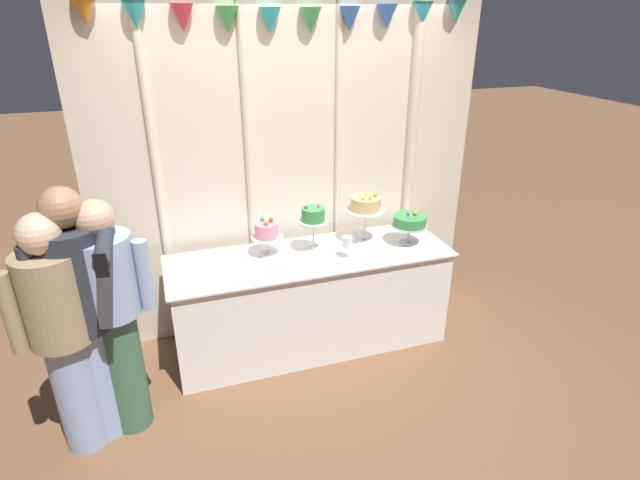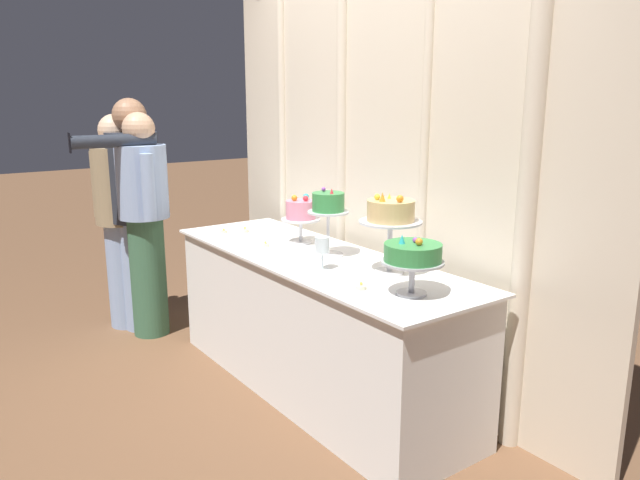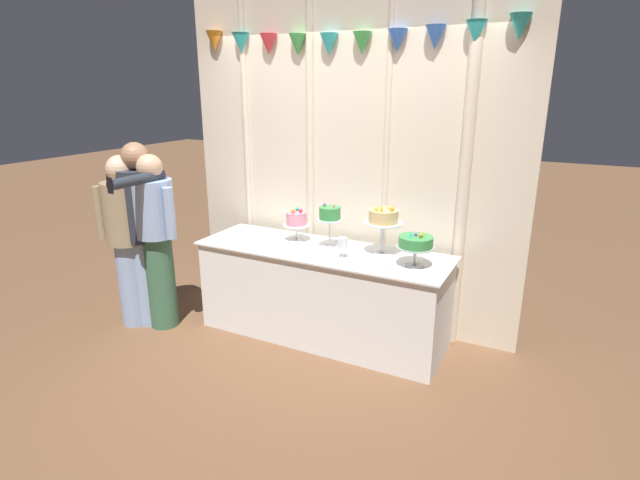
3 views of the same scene
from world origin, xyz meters
The scene contains 15 objects.
ground_plane centered at (0.00, 0.00, 0.00)m, with size 24.00×24.00×0.00m, color brown.
draped_curtain centered at (0.03, 0.56, 1.50)m, with size 3.07×0.16×2.82m.
cake_table centered at (0.00, 0.10, 0.40)m, with size 2.13×0.68×0.79m.
cake_display_leftmost centered at (-0.30, 0.21, 0.97)m, with size 0.23×0.23×0.29m.
cake_display_midleft centered at (0.04, 0.16, 1.06)m, with size 0.23×0.23×0.38m.
cake_display_midright centered at (0.48, 0.21, 1.08)m, with size 0.31×0.31×0.41m.
cake_display_rightmost centered at (0.79, 0.06, 0.97)m, with size 0.28×0.28×0.27m.
wine_glass centered at (0.24, -0.03, 0.91)m, with size 0.07×0.07×0.17m.
tealight_far_left centered at (-0.80, -0.05, 0.80)m, with size 0.04×0.04×0.03m.
tealight_near_left centered at (-0.75, 0.07, 0.80)m, with size 0.05×0.05×0.04m.
tealight_near_right centered at (-0.34, -0.01, 0.80)m, with size 0.05×0.05×0.03m.
tealight_far_right centered at (0.61, -0.07, 0.80)m, with size 0.05×0.05×0.04m.
guest_man_pink_jacket centered at (-1.36, -0.36, 0.84)m, with size 0.50×0.39×1.54m.
guest_man_dark_suit centered at (-1.63, -0.44, 0.83)m, with size 0.48×0.46×1.53m.
guest_girl_blue_dress centered at (-1.51, -0.37, 0.90)m, with size 0.48×0.69×1.63m.
Camera 1 is at (-1.01, -3.16, 2.47)m, focal length 28.53 mm.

